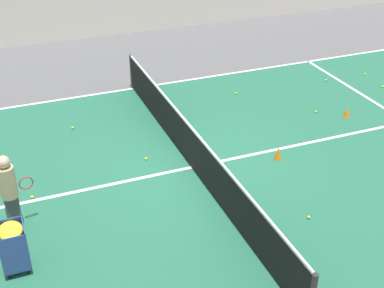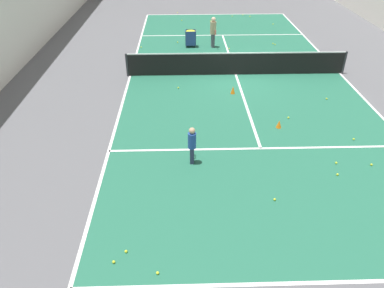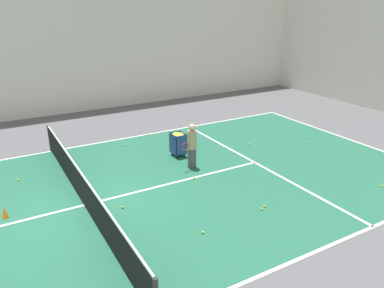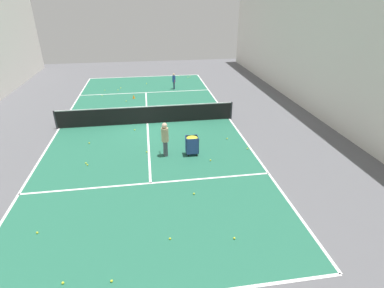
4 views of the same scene
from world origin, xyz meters
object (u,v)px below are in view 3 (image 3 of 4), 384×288
at_px(ball_cart, 178,140).
at_px(training_cone_0, 5,213).
at_px(tennis_net, 83,188).
at_px(coach_at_net, 192,143).

xyz_separation_m(ball_cart, training_cone_0, (1.62, -6.26, -0.49)).
xyz_separation_m(tennis_net, training_cone_0, (-0.40, -2.08, -0.39)).
relative_size(coach_at_net, training_cone_0, 5.11).
distance_m(tennis_net, ball_cart, 4.65).
distance_m(tennis_net, training_cone_0, 2.15).
distance_m(coach_at_net, training_cone_0, 6.22).
distance_m(ball_cart, training_cone_0, 6.49).
bearing_deg(ball_cart, training_cone_0, -75.53).
relative_size(ball_cart, training_cone_0, 2.91).
bearing_deg(tennis_net, ball_cart, 115.71).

